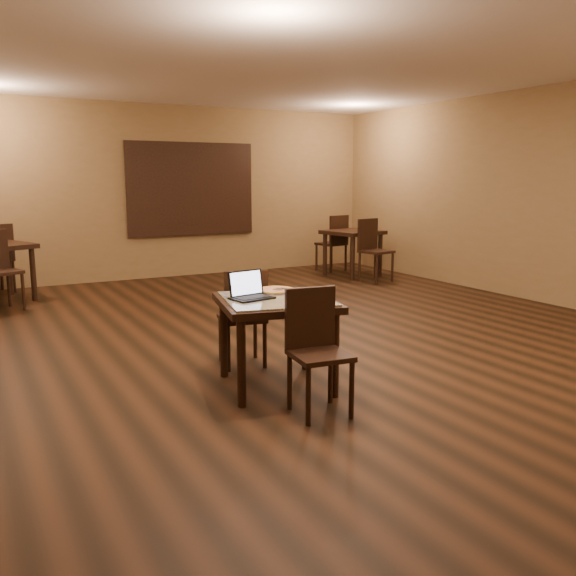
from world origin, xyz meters
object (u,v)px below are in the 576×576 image
tiled_table (276,310)px  other_table_a (353,238)px  pizza_pan (276,292)px  laptop (249,291)px  chair_main_near (316,343)px  chair_main_far (244,312)px  other_table_a_chair_near (372,246)px  other_table_a_chair_far (335,240)px

tiled_table → other_table_a: (3.96, 4.65, 0.02)m
pizza_pan → laptop: bearing=-156.7°
chair_main_near → chair_main_far: size_ratio=1.01×
pizza_pan → other_table_a: 5.85m
tiled_table → other_table_a_chair_near: other_table_a_chair_near is taller
pizza_pan → other_table_a_chair_far: bearing=52.5°
tiled_table → pizza_pan: pizza_pan is taller
other_table_a → other_table_a_chair_near: bearing=-102.6°
pizza_pan → chair_main_far: bearing=109.5°
other_table_a_chair_far → tiled_table: bearing=41.9°
chair_main_far → other_table_a_chair_far: bearing=-120.1°
pizza_pan → other_table_a_chair_near: 5.39m
chair_main_far → laptop: size_ratio=2.56×
pizza_pan → other_table_a: other_table_a is taller
tiled_table → laptop: laptop is taller
other_table_a → other_table_a_chair_far: 0.63m
chair_main_near → pizza_pan: bearing=88.8°
tiled_table → chair_main_far: (-0.01, 0.62, -0.14)m
laptop → other_table_a: laptop is taller
other_table_a → other_table_a_chair_near: 0.63m
chair_main_far → other_table_a_chair_far: other_table_a_chair_far is taller
laptop → pizza_pan: laptop is taller
chair_main_near → other_table_a: 6.59m
chair_main_near → other_table_a_chair_far: other_table_a_chair_far is taller
other_table_a_chair_far → other_table_a_chair_near: bearing=77.4°
tiled_table → laptop: 0.28m
other_table_a_chair_near → tiled_table: bearing=-145.4°
tiled_table → chair_main_far: chair_main_far is taller
tiled_table → chair_main_far: 0.64m
chair_main_near → tiled_table: bearing=97.0°
laptop → other_table_a_chair_far: 6.65m
tiled_table → pizza_pan: bearing=75.9°
chair_main_near → other_table_a: chair_main_near is taller
chair_main_far → pizza_pan: size_ratio=2.49×
laptop → other_table_a: size_ratio=0.35×
chair_main_far → other_table_a_chair_near: other_table_a_chair_near is taller
chair_main_far → other_table_a_chair_near: (3.96, 3.41, 0.08)m
pizza_pan → other_table_a_chair_far: 6.34m
chair_main_near → other_table_a_chair_near: (3.94, 4.65, 0.07)m
pizza_pan → other_table_a: (3.84, 4.41, -0.09)m
tiled_table → other_table_a_chair_near: size_ratio=1.03×
tiled_table → other_table_a_chair_far: bearing=65.4°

